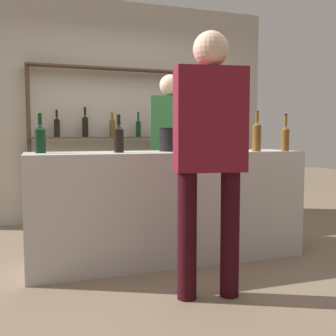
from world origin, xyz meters
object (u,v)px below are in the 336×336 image
at_px(counter_bottle_0, 285,137).
at_px(customer_center, 209,144).
at_px(server_behind_counter, 170,141).
at_px(ice_bucket, 171,140).
at_px(cork_jar, 212,144).
at_px(counter_bottle_1, 257,136).
at_px(counter_bottle_2, 40,138).
at_px(counter_bottle_3, 119,138).

distance_m(counter_bottle_0, customer_center, 1.25).
bearing_deg(server_behind_counter, ice_bucket, -3.09).
bearing_deg(cork_jar, server_behind_counter, 103.46).
distance_m(ice_bucket, customer_center, 0.94).
xyz_separation_m(cork_jar, server_behind_counter, (-0.17, 0.71, 0.02)).
height_order(counter_bottle_1, ice_bucket, counter_bottle_1).
relative_size(cork_jar, customer_center, 0.08).
height_order(counter_bottle_0, counter_bottle_2, counter_bottle_0).
bearing_deg(customer_center, cork_jar, -16.28).
distance_m(cork_jar, customer_center, 1.05).
relative_size(counter_bottle_0, counter_bottle_3, 1.07).
bearing_deg(counter_bottle_2, counter_bottle_3, -9.77).
xyz_separation_m(counter_bottle_1, customer_center, (-0.76, -0.68, -0.05)).
bearing_deg(counter_bottle_1, ice_bucket, 159.92).
height_order(counter_bottle_2, server_behind_counter, server_behind_counter).
distance_m(counter_bottle_0, counter_bottle_3, 1.49).
bearing_deg(counter_bottle_2, ice_bucket, 0.14).
relative_size(counter_bottle_2, server_behind_counter, 0.19).
height_order(counter_bottle_1, server_behind_counter, server_behind_counter).
height_order(counter_bottle_1, counter_bottle_2, counter_bottle_1).
bearing_deg(counter_bottle_2, counter_bottle_0, -7.27).
bearing_deg(counter_bottle_2, cork_jar, 0.49).
relative_size(counter_bottle_2, ice_bucket, 1.54).
distance_m(counter_bottle_0, cork_jar, 0.66).
bearing_deg(server_behind_counter, counter_bottle_1, 41.07).
distance_m(ice_bucket, server_behind_counter, 0.76).
xyz_separation_m(counter_bottle_0, counter_bottle_2, (-2.10, 0.27, -0.00)).
xyz_separation_m(counter_bottle_3, cork_jar, (0.89, 0.12, -0.06)).
xyz_separation_m(counter_bottle_1, counter_bottle_3, (-1.20, 0.15, -0.02)).
xyz_separation_m(counter_bottle_2, cork_jar, (1.51, 0.01, -0.06)).
relative_size(counter_bottle_2, customer_center, 0.19).
height_order(ice_bucket, cork_jar, ice_bucket).
bearing_deg(counter_bottle_0, server_behind_counter, 127.60).
bearing_deg(counter_bottle_3, counter_bottle_0, -6.23).
xyz_separation_m(counter_bottle_3, server_behind_counter, (0.72, 0.83, -0.04)).
bearing_deg(counter_bottle_1, counter_bottle_3, 172.79).
distance_m(counter_bottle_1, counter_bottle_2, 1.83).
height_order(customer_center, server_behind_counter, customer_center).
relative_size(counter_bottle_0, ice_bucket, 1.56).
bearing_deg(customer_center, counter_bottle_3, 37.19).
distance_m(customer_center, server_behind_counter, 1.68).
relative_size(cork_jar, server_behind_counter, 0.08).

